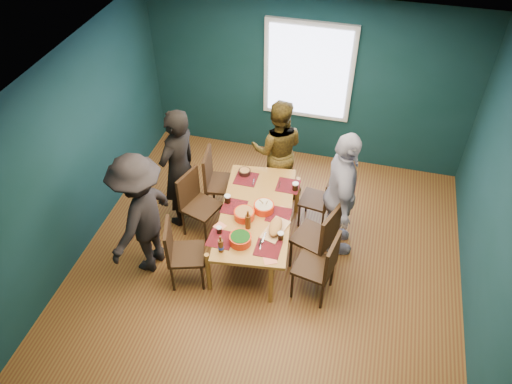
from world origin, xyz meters
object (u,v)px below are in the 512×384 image
at_px(dining_table, 256,214).
at_px(chair_left_near, 178,249).
at_px(chair_right_mid, 321,235).
at_px(person_right, 341,196).
at_px(bowl_herbs, 240,239).
at_px(chair_right_far, 322,197).
at_px(person_back, 278,150).
at_px(chair_left_mid, 195,200).
at_px(bowl_salad, 244,214).
at_px(cutting_board, 275,227).
at_px(chair_right_near, 322,264).
at_px(person_far_left, 179,169).
at_px(person_near_left, 141,215).
at_px(bowl_dumpling, 264,207).
at_px(chair_left_far, 216,178).

height_order(dining_table, chair_left_near, chair_left_near).
xyz_separation_m(chair_right_mid, person_right, (0.16, 0.43, 0.32)).
bearing_deg(bowl_herbs, chair_right_far, 57.05).
relative_size(person_back, person_right, 0.87).
bearing_deg(person_back, chair_right_far, 134.58).
bearing_deg(chair_left_mid, bowl_salad, -2.49).
relative_size(person_right, cutting_board, 3.34).
bearing_deg(chair_right_near, person_right, 96.01).
relative_size(person_far_left, cutting_board, 3.30).
bearing_deg(person_back, dining_table, 78.87).
bearing_deg(person_near_left, person_far_left, -178.62).
bearing_deg(person_right, bowl_dumpling, 93.11).
distance_m(person_near_left, bowl_dumpling, 1.55).
xyz_separation_m(chair_right_near, person_right, (0.08, 0.87, 0.35)).
relative_size(dining_table, person_far_left, 1.04).
bearing_deg(chair_right_mid, person_back, 142.93).
xyz_separation_m(bowl_salad, bowl_herbs, (0.07, -0.43, 0.00)).
relative_size(dining_table, chair_right_mid, 1.83).
xyz_separation_m(chair_left_near, person_near_left, (-0.51, 0.15, 0.32)).
relative_size(chair_right_near, bowl_dumpling, 3.79).
relative_size(chair_left_far, person_near_left, 0.58).
distance_m(chair_right_far, person_near_left, 2.47).
bearing_deg(chair_right_mid, chair_left_near, -139.00).
distance_m(bowl_herbs, cutting_board, 0.47).
bearing_deg(chair_left_mid, chair_right_near, -3.27).
relative_size(chair_right_far, bowl_herbs, 3.29).
distance_m(bowl_salad, bowl_herbs, 0.44).
relative_size(chair_left_mid, chair_right_mid, 0.94).
bearing_deg(chair_left_far, bowl_dumpling, -41.75).
relative_size(person_back, bowl_dumpling, 6.11).
relative_size(chair_left_mid, chair_left_near, 1.01).
xyz_separation_m(dining_table, chair_left_near, (-0.79, -0.77, -0.06)).
height_order(person_back, bowl_salad, person_back).
relative_size(chair_left_near, bowl_dumpling, 3.67).
height_order(chair_right_far, person_right, person_right).
distance_m(person_back, person_near_left, 2.24).
distance_m(person_back, person_right, 1.37).
bearing_deg(chair_right_near, chair_left_far, 156.52).
bearing_deg(chair_left_far, bowl_herbs, -67.01).
height_order(dining_table, chair_left_mid, chair_left_mid).
bearing_deg(chair_left_mid, bowl_dumpling, 12.06).
relative_size(chair_left_mid, person_near_left, 0.56).
distance_m(chair_left_near, bowl_herbs, 0.79).
height_order(chair_right_mid, bowl_herbs, chair_right_mid).
relative_size(chair_right_near, cutting_board, 1.79).
distance_m(dining_table, chair_right_near, 1.12).
xyz_separation_m(dining_table, chair_right_near, (0.96, -0.57, -0.04)).
distance_m(chair_right_near, cutting_board, 0.72).
bearing_deg(person_right, chair_left_near, 107.88).
bearing_deg(person_back, person_near_left, 43.58).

